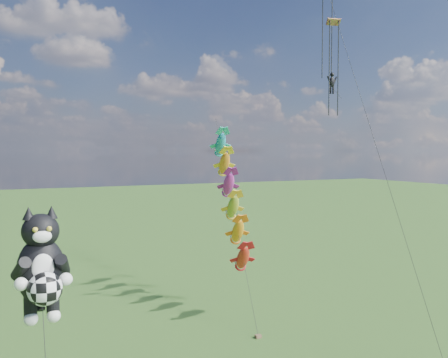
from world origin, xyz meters
name	(u,v)px	position (x,y,z in m)	size (l,w,h in m)	color
cat_kite_rig	(42,266)	(-3.68, -2.00, 7.52)	(2.33, 4.01, 10.10)	brown
fish_windsock_rig	(231,196)	(12.73, 12.40, 8.76)	(4.38, 15.44, 15.58)	brown
parafoil_rig	(333,63)	(20.07, 8.42, 19.64)	(5.09, 17.16, 28.20)	brown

